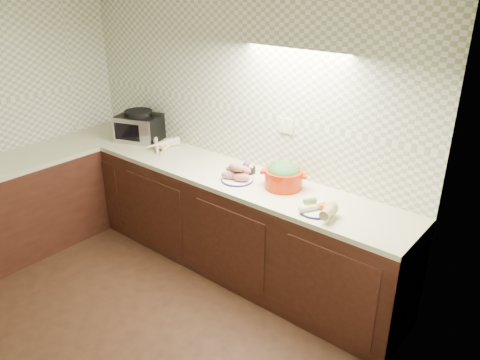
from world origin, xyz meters
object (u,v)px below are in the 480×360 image
Objects in this scene: onion_bowl at (248,168)px; toaster_oven at (139,126)px; dutch_oven at (284,176)px; parsnip_pile at (164,147)px; veg_plate at (322,208)px; sweet_potato_plate at (237,174)px.

toaster_oven is at bearing -178.55° from onion_bowl.
toaster_oven is 1.76m from dutch_oven.
veg_plate is at bearing -4.38° from parsnip_pile.
onion_bowl is (1.36, 0.03, -0.10)m from toaster_oven.
onion_bowl is at bearing 102.55° from sweet_potato_plate.
veg_plate reaches higher than onion_bowl.
veg_plate is at bearing -43.77° from dutch_oven.
sweet_potato_plate is 0.68× the size of dutch_oven.
dutch_oven is at bearing 1.97° from parsnip_pile.
toaster_oven reaches higher than sweet_potato_plate.
parsnip_pile is 1.10× the size of dutch_oven.
onion_bowl is (-0.04, 0.18, -0.02)m from sweet_potato_plate.
toaster_oven reaches higher than veg_plate.
dutch_oven is 0.50m from veg_plate.
parsnip_pile is 1.42× the size of veg_plate.
onion_bowl is (0.93, 0.10, -0.00)m from parsnip_pile.
veg_plate is (1.79, -0.14, 0.00)m from parsnip_pile.
dutch_oven is (0.40, -0.06, 0.06)m from onion_bowl.
sweet_potato_plate is 2.00× the size of onion_bowl.
parsnip_pile is at bearing -28.91° from toaster_oven.
sweet_potato_plate is 0.19m from onion_bowl.
veg_plate reaches higher than parsnip_pile.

